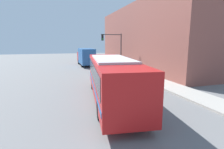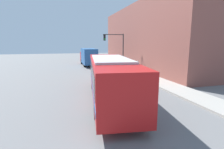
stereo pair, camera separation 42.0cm
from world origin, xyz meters
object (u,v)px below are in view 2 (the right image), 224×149
object	(u,v)px
fire_hydrant	(151,77)
traffic_light_pole	(116,45)
delivery_truck	(88,56)
pedestrian_near_corner	(137,67)
city_bus	(110,76)
parking_meter	(134,67)

from	to	relation	value
fire_hydrant	traffic_light_pole	size ratio (longest dim) A/B	0.13
delivery_truck	fire_hydrant	size ratio (longest dim) A/B	11.20
fire_hydrant	pedestrian_near_corner	xyz separation A→B (m)	(0.41, 4.63, 0.53)
city_bus	delivery_truck	distance (m)	20.42
pedestrian_near_corner	traffic_light_pole	bearing A→B (deg)	105.44
parking_meter	delivery_truck	bearing A→B (deg)	112.36
delivery_truck	parking_meter	distance (m)	11.76
city_bus	traffic_light_pole	size ratio (longest dim) A/B	2.13
traffic_light_pole	delivery_truck	bearing A→B (deg)	119.75
fire_hydrant	parking_meter	world-z (taller)	parking_meter
traffic_light_pole	parking_meter	xyz separation A→B (m)	(0.96, -4.72, -2.84)
delivery_truck	traffic_light_pole	xyz separation A→B (m)	(3.51, -6.14, 2.15)
delivery_truck	fire_hydrant	distance (m)	16.39
pedestrian_near_corner	fire_hydrant	bearing A→B (deg)	-95.06
fire_hydrant	pedestrian_near_corner	world-z (taller)	pedestrian_near_corner
pedestrian_near_corner	city_bus	bearing A→B (deg)	-124.18
traffic_light_pole	parking_meter	world-z (taller)	traffic_light_pole
city_bus	parking_meter	size ratio (longest dim) A/B	9.17
city_bus	delivery_truck	size ratio (longest dim) A/B	1.46
delivery_truck	pedestrian_near_corner	size ratio (longest dim) A/B	4.55
traffic_light_pole	parking_meter	bearing A→B (deg)	-78.51
city_bus	parking_meter	distance (m)	11.22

